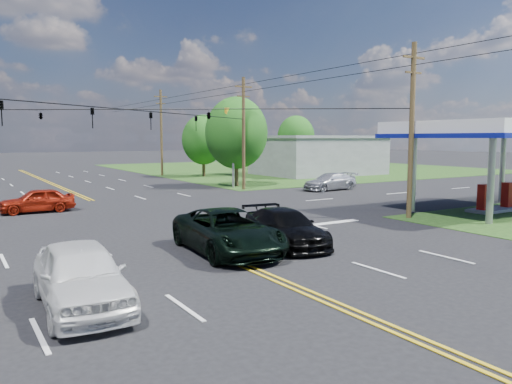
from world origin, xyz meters
TOP-DOWN VIEW (x-y plane):
  - ground at (0.00, 12.00)m, footprint 280.00×280.00m
  - grass_ne at (35.00, 44.00)m, footprint 46.00×48.00m
  - stop_bar at (5.00, 4.00)m, footprint 10.00×0.50m
  - retail_ne at (30.00, 32.00)m, footprint 14.00×10.00m
  - gas_canopy at (19.50, 2.00)m, footprint 12.20×8.20m
  - pole_se at (13.00, 3.00)m, footprint 1.60×0.28m
  - pole_ne at (13.00, 21.00)m, footprint 1.60×0.28m
  - pole_right_far at (13.00, 40.00)m, footprint 1.60×0.28m
  - span_wire_signals at (0.00, 12.00)m, footprint 26.00×18.00m
  - power_lines at (0.00, 10.00)m, footprint 26.04×100.00m
  - tree_right_a at (14.00, 24.00)m, footprint 5.70×5.70m
  - tree_right_b at (16.50, 36.00)m, footprint 4.94×4.94m
  - tree_far_r at (34.00, 42.00)m, footprint 5.32×5.32m
  - pickup_dkgreen at (0.50, 0.95)m, footprint 3.25×6.22m
  - suv_black at (3.12, 0.84)m, footprint 2.72×5.34m
  - pickup_white at (-5.75, -2.58)m, footprint 2.28×5.16m
  - sedan_red at (-4.10, 16.17)m, footprint 4.24×1.75m
  - sedan_far at (19.05, 16.84)m, footprint 5.12×2.29m
  - polesign_ne at (13.00, 22.83)m, footprint 1.91×0.94m

SIDE VIEW (x-z plane):
  - ground at x=0.00m, z-range 0.00..0.00m
  - grass_ne at x=35.00m, z-range -0.01..0.01m
  - stop_bar at x=5.00m, z-range -0.01..0.01m
  - sedan_red at x=-4.10m, z-range 0.00..1.44m
  - sedan_far at x=19.05m, z-range 0.00..1.46m
  - suv_black at x=3.12m, z-range 0.00..1.48m
  - pickup_dkgreen at x=0.50m, z-range 0.00..1.67m
  - pickup_white at x=-5.75m, z-range 0.00..1.73m
  - retail_ne at x=30.00m, z-range 0.00..4.40m
  - tree_right_b at x=16.50m, z-range 0.68..7.76m
  - tree_far_r at x=34.00m, z-range 0.73..8.36m
  - gas_canopy at x=19.50m, z-range 2.04..7.39m
  - tree_right_a at x=14.00m, z-range 0.78..8.96m
  - pole_se at x=13.00m, z-range 0.17..9.67m
  - pole_ne at x=13.00m, z-range 0.17..9.67m
  - pole_right_far at x=13.00m, z-range 0.17..10.17m
  - polesign_ne at x=13.00m, z-range 1.86..8.97m
  - span_wire_signals at x=0.00m, z-range 5.43..6.56m
  - power_lines at x=0.00m, z-range 8.28..8.92m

